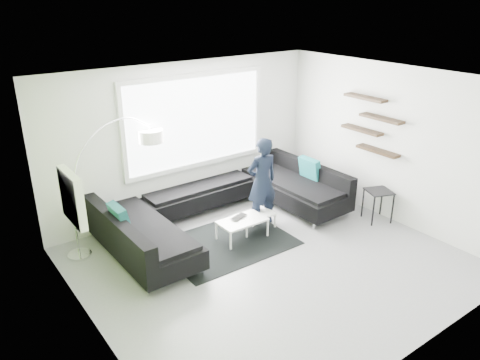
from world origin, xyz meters
The scene contains 9 objects.
ground centered at (0.00, 0.00, 0.00)m, with size 5.50×5.50×0.00m, color gray.
room_shell centered at (0.04, 0.21, 1.81)m, with size 5.54×5.04×2.82m.
sectional_sofa centered at (0.11, 1.55, 0.40)m, with size 4.29×2.69×0.92m.
rug centered at (-0.22, 0.88, 0.01)m, with size 2.12×1.54×0.01m, color black.
coffee_table centered at (0.28, 0.94, 0.17)m, with size 1.05×0.61×0.35m, color silver.
arc_lamp centered at (-2.35, 1.94, 1.02)m, with size 1.92×0.83×2.04m, color silver, non-canonical shape.
side_table centered at (2.49, -0.04, 0.29)m, with size 0.43×0.43×0.59m, color black.
person centered at (0.72, 1.13, 0.81)m, with size 0.63×0.45×1.62m, color black.
laptop centered at (0.11, 0.93, 0.36)m, with size 0.38×0.30×0.03m, color black.
Camera 1 is at (-4.11, -4.79, 3.93)m, focal length 35.00 mm.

